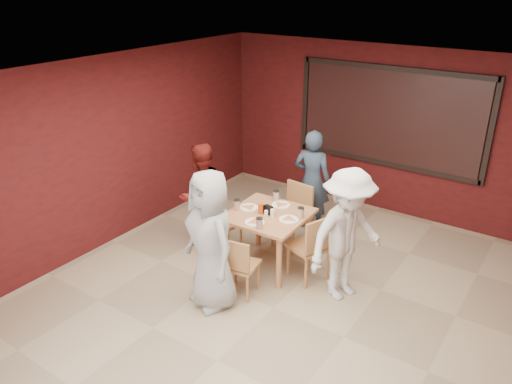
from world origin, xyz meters
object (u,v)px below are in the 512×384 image
Objects in this scene: diner_left at (201,194)px; diner_right at (347,235)px; chair_front at (238,264)px; diner_front at (211,240)px; chair_left at (220,217)px; diner_back at (312,181)px; dining_table at (268,220)px; chair_back at (294,212)px; chair_right at (313,245)px.

diner_right is at bearing 96.95° from diner_left.
diner_front is at bearing -121.05° from chair_front.
chair_left is at bearing 139.28° from chair_front.
diner_right is at bearing 61.31° from diner_front.
diner_right reaches higher than diner_back.
diner_back is (-0.06, 1.35, 0.11)m from dining_table.
diner_front is at bearing -92.38° from chair_back.
chair_back is 1.00m from chair_right.
diner_left is (-1.21, 0.02, 0.08)m from dining_table.
chair_back and chair_right have the same top height.
chair_left is 0.59× the size of diner_left.
diner_right reaches higher than chair_back.
chair_back is at bearing 134.29° from chair_right.
chair_left is 0.57× the size of diner_back.
chair_back is at bearing 78.23° from diner_right.
diner_front is (0.76, -1.11, 0.36)m from chair_left.
chair_back is at bearing 90.43° from dining_table.
chair_back is at bearing 85.71° from diner_back.
diner_left reaches higher than chair_back.
diner_back is at bearing 119.34° from chair_right.
chair_left is at bearing 110.52° from diner_right.
diner_front is (-0.18, -0.30, 0.41)m from chair_front.
diner_front reaches higher than chair_left.
chair_left is 1.60m from diner_back.
chair_right is at bearing 1.05° from dining_table.
chair_left is 2.05m from diner_right.
diner_back reaches higher than chair_left.
diner_front is at bearing 80.35° from diner_back.
dining_table is 1.15× the size of chair_left.
dining_table is 0.86m from chair_front.
chair_right is 1.56m from diner_back.
chair_left is (-0.94, 0.81, 0.05)m from chair_front.
chair_right is (0.59, 0.84, 0.07)m from chair_front.
chair_back is 1.89m from diner_front.
diner_right is (2.39, -0.07, 0.08)m from diner_left.
diner_right is at bearing -0.99° from chair_left.
dining_table is at bearing -178.95° from chair_right.
chair_back is 0.61× the size of diner_left.
chair_right reaches higher than chair_left.
diner_right is at bearing 122.52° from diner_back.
chair_front is 1.59m from diner_left.
chair_back is 0.59× the size of diner_back.
diner_right reaches higher than chair_left.
diner_left is 2.40m from diner_right.
chair_back is (-0.01, 0.73, -0.16)m from dining_table.
diner_back is (0.03, 2.47, -0.07)m from diner_front.
dining_table is 1.14m from diner_front.
chair_left is (-0.83, -0.75, -0.02)m from chair_back.
diner_right reaches higher than chair_front.
chair_right is (0.70, -0.72, 0.00)m from chair_back.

